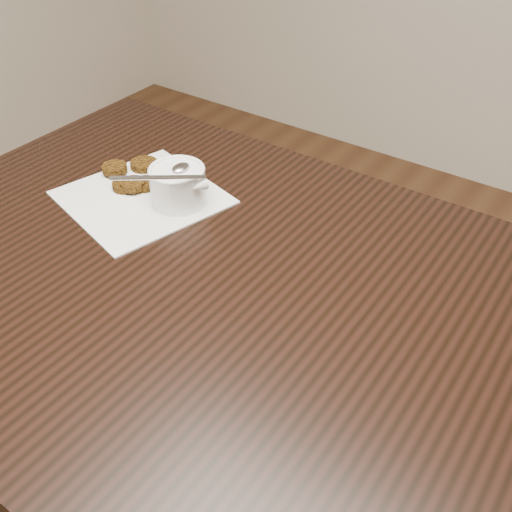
{
  "coord_description": "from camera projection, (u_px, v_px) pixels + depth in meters",
  "views": [
    {
      "loc": [
        0.43,
        -0.41,
        1.36
      ],
      "look_at": [
        0.02,
        0.18,
        0.8
      ],
      "focal_mm": 41.56,
      "sensor_mm": 36.0,
      "label": 1
    }
  ],
  "objects": [
    {
      "name": "table",
      "position": [
        243.0,
        435.0,
        1.15
      ],
      "size": [
        1.34,
        0.86,
        0.75
      ],
      "primitive_type": "cube",
      "color": "black",
      "rests_on": "floor"
    },
    {
      "name": "napkin",
      "position": [
        142.0,
        197.0,
        1.13
      ],
      "size": [
        0.33,
        0.33,
        0.0
      ],
      "primitive_type": "cube",
      "rotation": [
        0.0,
        0.0,
        -0.26
      ],
      "color": "white",
      "rests_on": "table"
    },
    {
      "name": "sauce_ramekin",
      "position": [
        176.0,
        169.0,
        1.07
      ],
      "size": [
        0.17,
        0.17,
        0.14
      ],
      "primitive_type": null,
      "rotation": [
        0.0,
        0.0,
        0.3
      ],
      "color": "white",
      "rests_on": "napkin"
    },
    {
      "name": "patty_cluster",
      "position": [
        136.0,
        180.0,
        1.15
      ],
      "size": [
        0.23,
        0.23,
        0.02
      ],
      "primitive_type": null,
      "rotation": [
        0.0,
        0.0,
        0.26
      ],
      "color": "brown",
      "rests_on": "napkin"
    }
  ]
}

